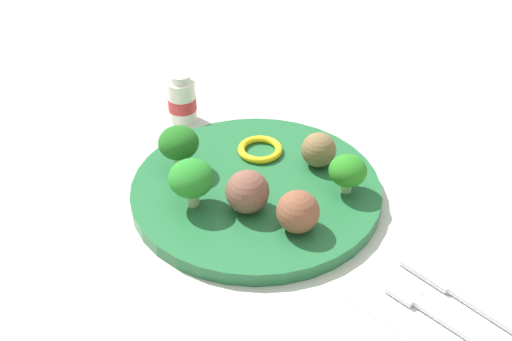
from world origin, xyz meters
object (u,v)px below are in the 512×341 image
at_px(fork, 438,313).
at_px(plate, 256,190).
at_px(meatball_back_right, 319,150).
at_px(pepper_ring_mid_left, 260,149).
at_px(broccoli_floret_back_left, 191,179).
at_px(knife, 460,293).
at_px(broccoli_floret_mid_right, 348,171).
at_px(meatball_front_right, 247,192).
at_px(broccoli_floret_front_right, 179,144).
at_px(yogurt_bottle, 182,100).
at_px(meatball_front_left, 298,212).
at_px(napkin, 455,311).

bearing_deg(fork, plate, -1.84).
distance_m(meatball_back_right, pepper_ring_mid_left, 0.07).
bearing_deg(broccoli_floret_back_left, plate, -108.01).
bearing_deg(knife, broccoli_floret_mid_right, -11.75).
distance_m(meatball_front_right, pepper_ring_mid_left, 0.11).
height_order(broccoli_floret_front_right, meatball_back_right, broccoli_floret_front_right).
distance_m(meatball_back_right, fork, 0.24).
bearing_deg(yogurt_bottle, meatball_front_left, 166.24).
height_order(broccoli_floret_mid_right, knife, broccoli_floret_mid_right).
distance_m(broccoli_floret_back_left, meatball_back_right, 0.16).
bearing_deg(broccoli_floret_back_left, yogurt_bottle, -36.02).
height_order(pepper_ring_mid_left, napkin, pepper_ring_mid_left).
distance_m(pepper_ring_mid_left, knife, 0.29).
height_order(broccoli_floret_mid_right, broccoli_floret_front_right, broccoli_floret_front_right).
xyz_separation_m(meatball_front_left, pepper_ring_mid_left, (0.12, -0.07, -0.02)).
height_order(broccoli_floret_mid_right, meatball_back_right, broccoli_floret_mid_right).
relative_size(napkin, fork, 1.42).
bearing_deg(meatball_back_right, plate, 74.20).
relative_size(meatball_front_right, yogurt_bottle, 0.68).
bearing_deg(meatball_back_right, yogurt_bottle, 9.73).
bearing_deg(plate, fork, 178.16).
xyz_separation_m(pepper_ring_mid_left, yogurt_bottle, (0.14, 0.00, 0.01)).
distance_m(broccoli_floret_mid_right, meatball_back_right, 0.06).
relative_size(knife, yogurt_bottle, 2.13).
distance_m(plate, broccoli_floret_mid_right, 0.11).
xyz_separation_m(broccoli_floret_back_left, broccoli_floret_mid_right, (-0.10, -0.14, -0.01)).
bearing_deg(broccoli_floret_front_right, broccoli_floret_back_left, 152.20).
height_order(meatball_front_right, fork, meatball_front_right).
relative_size(meatball_front_right, knife, 0.32).
bearing_deg(broccoli_floret_back_left, meatball_front_right, -142.16).
relative_size(meatball_front_left, yogurt_bottle, 0.65).
height_order(fork, yogurt_bottle, yogurt_bottle).
bearing_deg(broccoli_floret_front_right, plate, -154.50).
bearing_deg(broccoli_floret_front_right, fork, -174.37).
relative_size(broccoli_floret_mid_right, knife, 0.31).
distance_m(meatball_back_right, napkin, 0.24).
xyz_separation_m(broccoli_floret_back_left, knife, (-0.27, -0.10, -0.04)).
relative_size(plate, knife, 1.93).
xyz_separation_m(pepper_ring_mid_left, fork, (-0.28, 0.06, -0.01)).
xyz_separation_m(broccoli_floret_mid_right, pepper_ring_mid_left, (0.12, 0.02, -0.02)).
bearing_deg(meatball_front_right, meatball_back_right, -89.48).
bearing_deg(meatball_front_left, broccoli_floret_front_right, 6.61).
bearing_deg(broccoli_floret_front_right, knife, -168.22).
bearing_deg(knife, meatball_front_left, 16.83).
height_order(broccoli_floret_back_left, meatball_back_right, broccoli_floret_back_left).
bearing_deg(meatball_front_left, knife, -163.17).
bearing_deg(broccoli_floret_mid_right, meatball_back_right, -16.07).
bearing_deg(meatball_front_right, meatball_front_left, -165.77).
distance_m(broccoli_floret_mid_right, broccoli_floret_front_right, 0.19).
distance_m(meatball_front_right, yogurt_bottle, 0.22).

